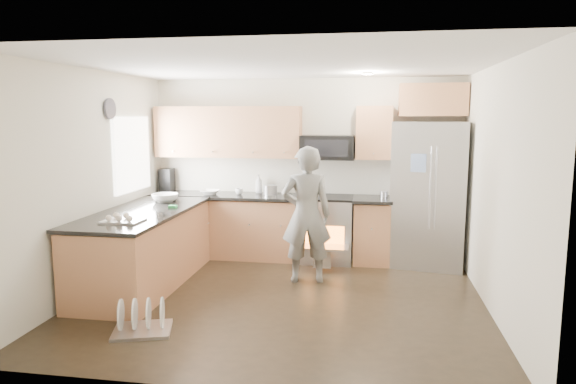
% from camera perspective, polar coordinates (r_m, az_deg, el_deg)
% --- Properties ---
extents(ground, '(4.50, 4.50, 0.00)m').
position_cam_1_polar(ground, '(5.95, -0.76, -11.82)').
color(ground, black).
rests_on(ground, ground).
extents(room_shell, '(4.54, 4.04, 2.62)m').
position_cam_1_polar(room_shell, '(5.62, -1.13, 4.50)').
color(room_shell, beige).
rests_on(room_shell, ground).
extents(back_cabinet_run, '(4.45, 0.64, 2.50)m').
position_cam_1_polar(back_cabinet_run, '(7.49, -2.84, 0.01)').
color(back_cabinet_run, '#A96B43').
rests_on(back_cabinet_run, ground).
extents(peninsula, '(0.96, 2.36, 1.03)m').
position_cam_1_polar(peninsula, '(6.56, -15.67, -5.97)').
color(peninsula, '#A96B43').
rests_on(peninsula, ground).
extents(stove_range, '(0.76, 0.97, 1.79)m').
position_cam_1_polar(stove_range, '(7.35, 4.25, -2.44)').
color(stove_range, '#B7B7BC').
rests_on(stove_range, ground).
extents(refrigerator, '(1.09, 0.91, 1.99)m').
position_cam_1_polar(refrigerator, '(7.32, 15.42, -0.25)').
color(refrigerator, '#B7B7BC').
rests_on(refrigerator, ground).
extents(person, '(0.69, 0.53, 1.70)m').
position_cam_1_polar(person, '(6.35, 2.06, -2.55)').
color(person, gray).
rests_on(person, ground).
extents(dish_rack, '(0.64, 0.57, 0.33)m').
position_cam_1_polar(dish_rack, '(5.28, -15.91, -13.81)').
color(dish_rack, '#B7B7BC').
rests_on(dish_rack, ground).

